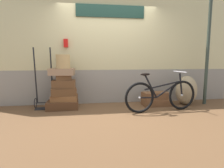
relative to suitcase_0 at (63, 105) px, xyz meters
name	(u,v)px	position (x,y,z in m)	size (l,w,h in m)	color
ground	(113,111)	(1.14, -0.28, -0.12)	(8.81, 5.20, 0.06)	brown
station_building	(108,49)	(1.15, 0.57, 1.33)	(6.81, 0.74, 2.83)	gray
suitcase_0	(63,105)	(0.00, 0.00, 0.00)	(0.71, 0.44, 0.19)	#4C2D19
suitcase_1	(64,98)	(0.04, 0.04, 0.16)	(0.59, 0.40, 0.13)	brown
suitcase_2	(64,92)	(0.04, 0.02, 0.31)	(0.56, 0.35, 0.17)	brown
suitcase_3	(64,84)	(0.04, 0.04, 0.49)	(0.52, 0.33, 0.19)	brown
suitcase_4	(64,78)	(0.05, 0.01, 0.64)	(0.34, 0.23, 0.11)	brown
suitcase_5	(62,72)	(0.00, 0.05, 0.77)	(0.55, 0.39, 0.15)	#937051
suitcase_6	(156,102)	(2.27, 0.00, -0.01)	(0.65, 0.39, 0.16)	brown
suitcase_7	(156,95)	(2.28, 0.03, 0.15)	(0.65, 0.35, 0.16)	brown
wicker_basket	(63,62)	(0.04, 0.02, 1.00)	(0.31, 0.31, 0.31)	tan
luggage_trolley	(44,93)	(-0.43, 0.15, 0.27)	(0.44, 0.34, 1.42)	black
burlap_sack	(186,90)	(3.07, -0.01, 0.27)	(0.54, 0.46, 0.73)	#9E8966
bicycle	(161,95)	(2.18, -0.53, 0.26)	(1.71, 0.46, 0.88)	black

